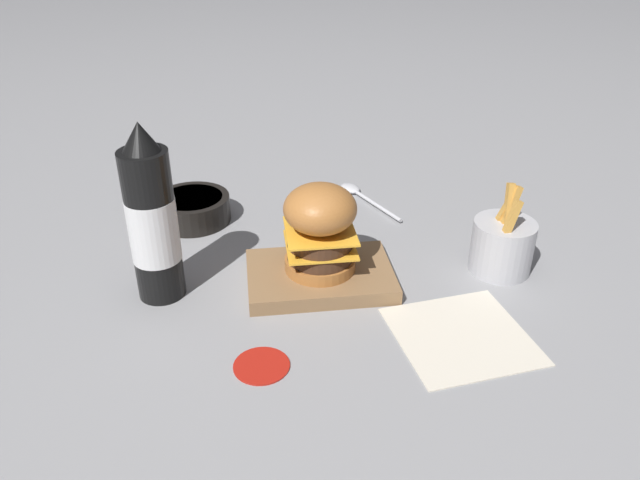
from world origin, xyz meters
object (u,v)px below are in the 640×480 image
side_bowl (192,208)px  spoon (357,193)px  fries_basket (502,245)px  ketchup_bottle (152,222)px  burger (320,228)px  serving_board (320,276)px

side_bowl → spoon: (-0.30, -0.06, -0.02)m
fries_basket → side_bowl: bearing=-25.4°
ketchup_bottle → spoon: (-0.34, -0.28, -0.11)m
burger → spoon: burger is taller
spoon → ketchup_bottle: bearing=105.7°
fries_basket → spoon: fries_basket is taller
burger → fries_basket: (-0.27, 0.00, -0.05)m
burger → ketchup_bottle: size_ratio=0.51×
serving_board → burger: size_ratio=1.61×
side_bowl → spoon: 0.31m
serving_board → spoon: (-0.11, -0.28, -0.00)m
ketchup_bottle → fries_basket: size_ratio=1.84×
burger → fries_basket: size_ratio=0.94×
spoon → serving_board: bearing=134.9°
ketchup_bottle → burger: bearing=-179.3°
serving_board → burger: bearing=-99.6°
serving_board → ketchup_bottle: (0.23, -0.00, 0.11)m
fries_basket → spoon: size_ratio=0.82×
burger → fries_basket: burger is taller
side_bowl → ketchup_bottle: bearing=81.2°
serving_board → spoon: serving_board is taller
fries_basket → ketchup_bottle: bearing=-0.2°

